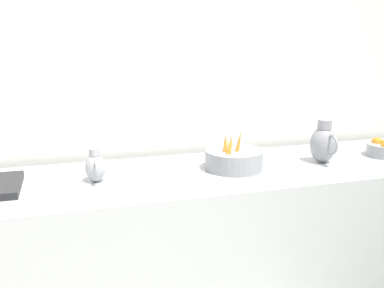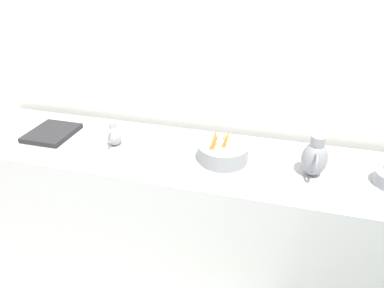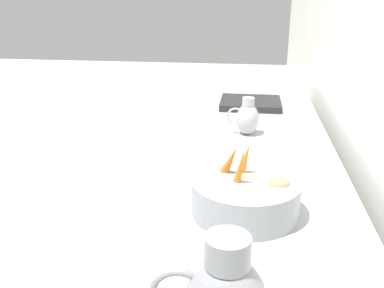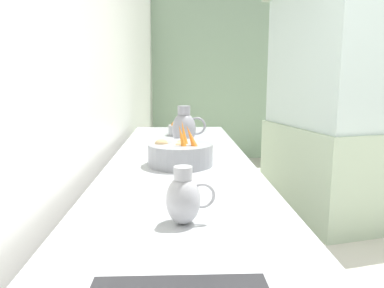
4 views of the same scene
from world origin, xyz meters
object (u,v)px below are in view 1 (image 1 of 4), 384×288
at_px(metal_pitcher_tall, 323,143).
at_px(metal_pitcher_short, 95,167).
at_px(orange_bowl, 384,149).
at_px(vegetable_colander, 234,159).

xyz_separation_m(metal_pitcher_tall, metal_pitcher_short, (-0.02, -1.29, -0.04)).
relative_size(orange_bowl, metal_pitcher_tall, 0.80).
distance_m(orange_bowl, metal_pitcher_short, 1.73).
height_order(vegetable_colander, orange_bowl, vegetable_colander).
distance_m(orange_bowl, metal_pitcher_tall, 0.44).
bearing_deg(metal_pitcher_short, orange_bowl, 89.54).
relative_size(vegetable_colander, orange_bowl, 1.58).
relative_size(orange_bowl, metal_pitcher_short, 1.17).
distance_m(vegetable_colander, metal_pitcher_tall, 0.55).
bearing_deg(orange_bowl, metal_pitcher_tall, -88.58).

